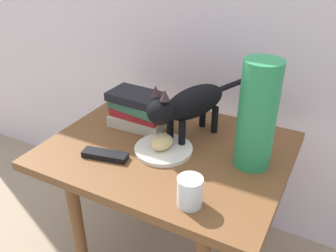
# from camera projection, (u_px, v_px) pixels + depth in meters

# --- Properties ---
(side_table) EXTENTS (0.80, 0.63, 0.58)m
(side_table) POSITION_uv_depth(u_px,v_px,m) (168.00, 166.00, 1.26)
(side_table) COLOR brown
(side_table) RESTS_ON ground
(plate) EXTENTS (0.19, 0.19, 0.01)m
(plate) POSITION_uv_depth(u_px,v_px,m) (165.00, 150.00, 1.19)
(plate) COLOR silver
(plate) RESTS_ON side_table
(bread_roll) EXTENTS (0.08, 0.09, 0.05)m
(bread_roll) POSITION_uv_depth(u_px,v_px,m) (161.00, 142.00, 1.17)
(bread_roll) COLOR #E0BC7A
(bread_roll) RESTS_ON plate
(cat) EXTENTS (0.21, 0.45, 0.23)m
(cat) POSITION_uv_depth(u_px,v_px,m) (188.00, 105.00, 1.20)
(cat) COLOR black
(cat) RESTS_ON side_table
(book_stack) EXTENTS (0.22, 0.15, 0.13)m
(book_stack) POSITION_uv_depth(u_px,v_px,m) (138.00, 110.00, 1.32)
(book_stack) COLOR #BCB299
(book_stack) RESTS_ON side_table
(green_vase) EXTENTS (0.11, 0.11, 0.34)m
(green_vase) POSITION_uv_depth(u_px,v_px,m) (257.00, 116.00, 1.05)
(green_vase) COLOR #288C51
(green_vase) RESTS_ON side_table
(candle_jar) EXTENTS (0.07, 0.07, 0.08)m
(candle_jar) POSITION_uv_depth(u_px,v_px,m) (190.00, 193.00, 0.95)
(candle_jar) COLOR silver
(candle_jar) RESTS_ON side_table
(tv_remote) EXTENTS (0.16, 0.07, 0.02)m
(tv_remote) POSITION_uv_depth(u_px,v_px,m) (105.00, 155.00, 1.16)
(tv_remote) COLOR black
(tv_remote) RESTS_ON side_table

